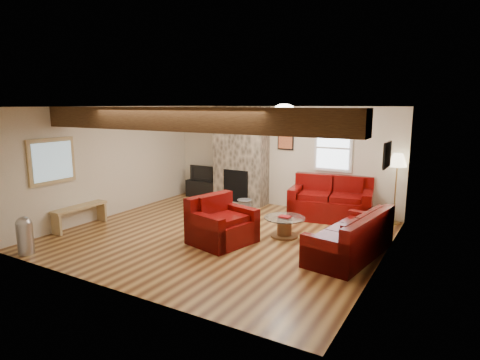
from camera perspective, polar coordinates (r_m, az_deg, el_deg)
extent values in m
plane|color=#512C15|center=(8.01, -2.66, -7.83)|extent=(8.00, 8.00, 0.00)
plane|color=white|center=(7.59, -2.82, 10.37)|extent=(8.00, 8.00, 0.00)
plane|color=beige|center=(10.10, 5.75, 3.30)|extent=(8.00, 0.00, 8.00)
plane|color=beige|center=(5.64, -18.07, -3.10)|extent=(8.00, 0.00, 8.00)
plane|color=beige|center=(9.64, -17.92, 2.48)|extent=(0.00, 7.50, 7.50)
plane|color=beige|center=(6.60, 19.73, -1.23)|extent=(0.00, 7.50, 7.50)
cube|color=black|center=(6.58, -8.79, 8.55)|extent=(6.00, 0.36, 0.38)
cube|color=#3A342D|center=(10.33, 0.11, 3.52)|extent=(1.40, 0.50, 2.50)
cube|color=black|center=(10.25, -0.59, -1.08)|extent=(0.70, 0.06, 0.90)
cube|color=#3A342D|center=(10.30, -0.73, -3.36)|extent=(1.00, 0.25, 0.08)
cylinder|color=#4D3018|center=(7.95, 6.31, -7.87)|extent=(0.53, 0.53, 0.04)
cylinder|color=#4D3018|center=(7.90, 6.33, -6.78)|extent=(0.28, 0.28, 0.35)
cylinder|color=silver|center=(7.85, 6.36, -5.36)|extent=(0.80, 0.80, 0.02)
cube|color=maroon|center=(7.84, 6.36, -5.20)|extent=(0.22, 0.16, 0.03)
cube|color=black|center=(11.17, -5.25, -1.25)|extent=(0.94, 0.38, 0.47)
imported|color=black|center=(11.09, -5.29, 1.01)|extent=(0.74, 0.10, 0.42)
cylinder|color=#AF8B49|center=(9.37, 20.94, -5.67)|extent=(0.27, 0.27, 0.03)
cylinder|color=#AF8B49|center=(9.21, 21.22, -1.67)|extent=(0.03, 0.03, 1.37)
cone|color=beige|center=(9.10, 21.52, 2.67)|extent=(0.39, 0.39, 0.27)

